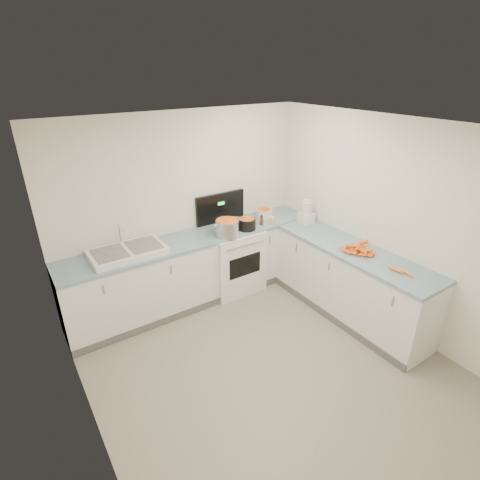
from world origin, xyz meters
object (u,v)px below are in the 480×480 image
sink (128,252)px  spice_jar (272,221)px  food_processor (306,213)px  black_pot (247,225)px  mixing_bowl (264,213)px  stove (232,258)px  steel_pot (227,228)px  extract_bottle (262,221)px

sink → spice_jar: bearing=-6.1°
spice_jar → food_processor: (0.44, -0.22, 0.10)m
sink → black_pot: bearing=-5.9°
mixing_bowl → sink: bearing=-177.8°
stove → food_processor: stove is taller
black_pot → food_processor: size_ratio=0.71×
steel_pot → mixing_bowl: bearing=18.1°
steel_pot → spice_jar: (0.72, -0.03, -0.05)m
steel_pot → food_processor: size_ratio=0.92×
black_pot → spice_jar: 0.40m
sink → extract_bottle: 1.87m
black_pot → extract_bottle: size_ratio=1.96×
black_pot → spice_jar: bearing=-7.0°
black_pot → spice_jar: (0.40, -0.05, -0.02)m
sink → food_processor: food_processor is taller
steel_pot → food_processor: (1.16, -0.25, 0.05)m
stove → steel_pot: (-0.17, -0.17, 0.56)m
sink → extract_bottle: size_ratio=6.99×
stove → mixing_bowl: (0.63, 0.09, 0.52)m
sink → black_pot: sink is taller
steel_pot → spice_jar: bearing=-2.5°
black_pot → extract_bottle: 0.26m
stove → extract_bottle: bearing=-18.8°
mixing_bowl → food_processor: 0.63m
steel_pot → food_processor: food_processor is taller
mixing_bowl → spice_jar: bearing=-105.1°
stove → mixing_bowl: size_ratio=5.52×
black_pot → mixing_bowl: bearing=27.2°
mixing_bowl → black_pot: bearing=-152.8°
spice_jar → food_processor: 0.50m
steel_pot → mixing_bowl: 0.85m
sink → extract_bottle: (1.86, -0.16, 0.02)m
sink → food_processor: (2.44, -0.43, 0.11)m
sink → steel_pot: (1.28, -0.18, 0.06)m
mixing_bowl → spice_jar: mixing_bowl is taller
black_pot → food_processor: 0.88m
black_pot → food_processor: bearing=-17.8°
black_pot → mixing_bowl: 0.54m
spice_jar → sink: bearing=173.9°
steel_pot → black_pot: bearing=3.0°
stove → black_pot: 0.57m
food_processor → sink: bearing=169.9°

